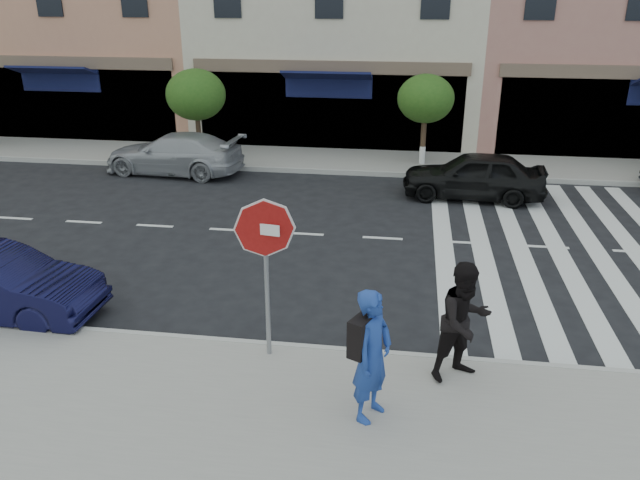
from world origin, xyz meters
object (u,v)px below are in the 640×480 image
(stop_sign, at_px, (265,245))
(car_far_mid, at_px, (474,175))
(walker, at_px, (464,322))
(photographer, at_px, (372,356))
(car_far_left, at_px, (174,154))

(stop_sign, xyz_separation_m, car_far_mid, (4.08, 9.42, -1.42))
(stop_sign, xyz_separation_m, walker, (3.12, -0.18, -1.00))
(stop_sign, bearing_deg, walker, 5.80)
(photographer, relative_size, car_far_mid, 0.48)
(stop_sign, xyz_separation_m, photographer, (1.80, -1.37, -0.98))
(stop_sign, distance_m, walker, 3.29)
(car_far_left, bearing_deg, stop_sign, 33.38)
(stop_sign, xyz_separation_m, car_far_left, (-5.63, 10.70, -1.45))
(photographer, distance_m, car_far_mid, 11.03)
(stop_sign, distance_m, car_far_left, 12.18)
(stop_sign, relative_size, car_far_left, 0.59)
(stop_sign, distance_m, photographer, 2.46)
(stop_sign, height_order, car_far_left, stop_sign)
(photographer, relative_size, walker, 1.03)
(photographer, height_order, walker, photographer)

